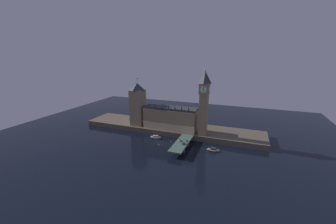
{
  "coord_description": "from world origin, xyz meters",
  "views": [
    {
      "loc": [
        82.88,
        -187.45,
        91.21
      ],
      "look_at": [
        3.33,
        20.0,
        29.26
      ],
      "focal_mm": 22.0,
      "sensor_mm": 36.0,
      "label": 1
    }
  ],
  "objects": [
    {
      "name": "clock_tower",
      "position": [
        42.09,
        25.8,
        43.65
      ],
      "size": [
        10.64,
        10.75,
        70.77
      ],
      "color": "#8E7A56",
      "rests_on": "embankment"
    },
    {
      "name": "street_lamp_near",
      "position": [
        21.46,
        -19.72,
        10.83
      ],
      "size": [
        1.34,
        0.6,
        6.97
      ],
      "color": "#2D3333",
      "rests_on": "bridge"
    },
    {
      "name": "boat_downstream",
      "position": [
        58.33,
        0.49,
        1.25
      ],
      "size": [
        12.53,
        4.44,
        3.42
      ],
      "color": "#B2A893",
      "rests_on": "ground_plane"
    },
    {
      "name": "pedestrian_near_rail",
      "position": [
        21.86,
        -19.82,
        7.39
      ],
      "size": [
        0.38,
        0.38,
        1.75
      ],
      "color": "black",
      "rests_on": "bridge"
    },
    {
      "name": "boat_upstream",
      "position": [
        -7.93,
        9.88,
        1.19
      ],
      "size": [
        13.14,
        6.46,
        3.25
      ],
      "color": "white",
      "rests_on": "ground_plane"
    },
    {
      "name": "embankment",
      "position": [
        0.0,
        39.0,
        3.11
      ],
      "size": [
        220.0,
        42.0,
        6.22
      ],
      "color": "brown",
      "rests_on": "ground_plane"
    },
    {
      "name": "street_lamp_mid",
      "position": [
        33.75,
        -5.0,
        10.79
      ],
      "size": [
        1.34,
        0.6,
        6.91
      ],
      "color": "#2D3333",
      "rests_on": "bridge"
    },
    {
      "name": "ground_plane",
      "position": [
        0.0,
        0.0,
        0.0
      ],
      "size": [
        400.0,
        400.0,
        0.0
      ],
      "primitive_type": "plane",
      "color": "black"
    },
    {
      "name": "parliament_hall",
      "position": [
        2.72,
        30.06,
        19.38
      ],
      "size": [
        62.68,
        19.51,
        31.59
      ],
      "color": "#8E7A56",
      "rests_on": "embankment"
    },
    {
      "name": "car_southbound_lead",
      "position": [
        30.48,
        -8.42,
        7.16
      ],
      "size": [
        1.94,
        4.7,
        1.47
      ],
      "color": "#235633",
      "rests_on": "bridge"
    },
    {
      "name": "bridge",
      "position": [
        27.6,
        -5.0,
        4.8
      ],
      "size": [
        13.06,
        46.0,
        6.47
      ],
      "color": "#476656",
      "rests_on": "ground_plane"
    },
    {
      "name": "car_southbound_trail",
      "position": [
        30.48,
        -0.16,
        7.09
      ],
      "size": [
        1.91,
        4.36,
        1.32
      ],
      "color": "white",
      "rests_on": "bridge"
    },
    {
      "name": "pedestrian_mid_walk",
      "position": [
        33.35,
        -7.13,
        7.46
      ],
      "size": [
        0.38,
        0.38,
        1.86
      ],
      "color": "black",
      "rests_on": "bridge"
    },
    {
      "name": "victoria_tower",
      "position": [
        -40.14,
        29.28,
        32.58
      ],
      "size": [
        15.88,
        15.88,
        58.43
      ],
      "color": "#8E7A56",
      "rests_on": "embankment"
    },
    {
      "name": "car_northbound_lead",
      "position": [
        24.73,
        -2.41,
        7.19
      ],
      "size": [
        1.99,
        4.47,
        1.53
      ],
      "color": "silver",
      "rests_on": "bridge"
    }
  ]
}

